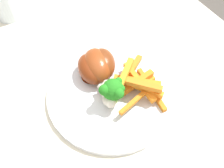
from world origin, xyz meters
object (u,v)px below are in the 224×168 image
object	(u,v)px
broccoli_floret_front	(113,90)
carrot_fries_pile	(137,82)
chicken_drumstick_far	(93,71)
chicken_drumstick_extra	(98,68)
chicken_drumstick_near	(104,67)
dinner_plate	(112,92)
dining_table	(85,108)

from	to	relation	value
broccoli_floret_front	carrot_fries_pile	world-z (taller)	broccoli_floret_front
carrot_fries_pile	chicken_drumstick_far	world-z (taller)	carrot_fries_pile
chicken_drumstick_far	chicken_drumstick_extra	bearing A→B (deg)	-88.89
chicken_drumstick_extra	chicken_drumstick_near	bearing A→B (deg)	-104.45
dinner_plate	chicken_drumstick_extra	world-z (taller)	chicken_drumstick_extra
dinner_plate	chicken_drumstick_near	world-z (taller)	chicken_drumstick_near
dinner_plate	broccoli_floret_front	size ratio (longest dim) A/B	4.44
carrot_fries_pile	chicken_drumstick_extra	distance (m)	0.08
chicken_drumstick_near	chicken_drumstick_extra	distance (m)	0.01
broccoli_floret_front	chicken_drumstick_far	distance (m)	0.07
chicken_drumstick_far	chicken_drumstick_extra	distance (m)	0.01
dinner_plate	chicken_drumstick_extra	size ratio (longest dim) A/B	1.82
dinner_plate	chicken_drumstick_far	distance (m)	0.06
dining_table	chicken_drumstick_far	xyz separation A→B (m)	(-0.01, -0.03, 0.13)
dinner_plate	carrot_fries_pile	xyz separation A→B (m)	(-0.02, -0.05, 0.02)
dining_table	carrot_fries_pile	distance (m)	0.17
carrot_fries_pile	chicken_drumstick_near	size ratio (longest dim) A/B	1.07
dining_table	chicken_drumstick_extra	distance (m)	0.14
broccoli_floret_front	chicken_drumstick_near	world-z (taller)	broccoli_floret_front
dining_table	chicken_drumstick_near	world-z (taller)	chicken_drumstick_near
dining_table	dinner_plate	xyz separation A→B (m)	(-0.05, -0.05, 0.11)
broccoli_floret_front	chicken_drumstick_near	xyz separation A→B (m)	(0.06, -0.01, -0.01)
dining_table	dinner_plate	world-z (taller)	dinner_plate
dinner_plate	chicken_drumstick_far	size ratio (longest dim) A/B	2.00
dining_table	broccoli_floret_front	distance (m)	0.17
chicken_drumstick_near	dinner_plate	bearing A→B (deg)	175.97
dinner_plate	chicken_drumstick_extra	xyz separation A→B (m)	(0.04, 0.01, 0.03)
chicken_drumstick_far	dining_table	bearing A→B (deg)	75.83
carrot_fries_pile	chicken_drumstick_extra	size ratio (longest dim) A/B	1.00
dining_table	carrot_fries_pile	world-z (taller)	carrot_fries_pile
broccoli_floret_front	carrot_fries_pile	xyz separation A→B (m)	(0.01, -0.06, -0.02)
dinner_plate	dining_table	bearing A→B (deg)	43.01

